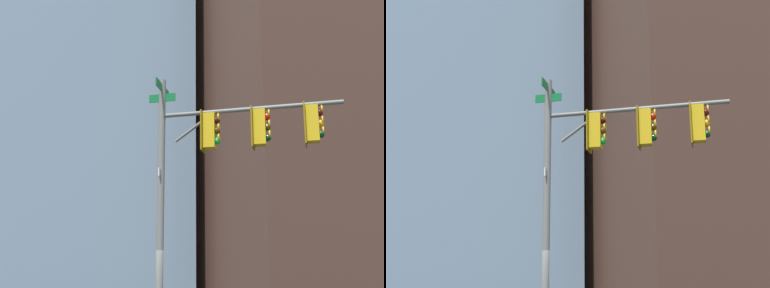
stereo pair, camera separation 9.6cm
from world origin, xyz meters
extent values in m
cylinder|color=slate|center=(-0.14, -0.19, 3.72)|extent=(0.20, 0.20, 7.43)
cylinder|color=slate|center=(-1.65, -2.23, 6.33)|extent=(3.12, 4.15, 0.12)
cylinder|color=slate|center=(-0.68, -0.92, 5.88)|extent=(0.69, 0.88, 0.75)
cube|color=#0F6B33|center=(-0.14, -0.19, 7.18)|extent=(0.99, 0.75, 0.24)
cube|color=#0F6B33|center=(-0.14, -0.19, 6.88)|extent=(0.50, 0.66, 0.24)
cube|color=white|center=(-0.14, -0.19, 4.64)|extent=(0.38, 0.29, 0.24)
cube|color=gold|center=(-0.98, -1.32, 5.77)|extent=(0.48, 0.48, 1.00)
cube|color=#7D640C|center=(-0.87, -1.17, 5.77)|extent=(0.46, 0.36, 1.16)
sphere|color=#470A07|center=(-1.10, -1.49, 6.07)|extent=(0.20, 0.20, 0.20)
cylinder|color=gold|center=(-1.14, -1.54, 6.16)|extent=(0.21, 0.17, 0.23)
sphere|color=#4C330A|center=(-1.10, -1.49, 5.77)|extent=(0.20, 0.20, 0.20)
cylinder|color=gold|center=(-1.14, -1.54, 5.86)|extent=(0.21, 0.17, 0.23)
sphere|color=green|center=(-1.10, -1.49, 5.47)|extent=(0.20, 0.20, 0.20)
cylinder|color=gold|center=(-1.14, -1.54, 5.56)|extent=(0.21, 0.17, 0.23)
cube|color=gold|center=(-1.82, -2.45, 5.77)|extent=(0.48, 0.48, 1.00)
cube|color=#7D640C|center=(-1.71, -2.30, 5.77)|extent=(0.46, 0.36, 1.16)
sphere|color=red|center=(-1.94, -2.62, 6.07)|extent=(0.20, 0.20, 0.20)
cylinder|color=gold|center=(-1.98, -2.67, 6.16)|extent=(0.21, 0.17, 0.23)
sphere|color=#4C330A|center=(-1.94, -2.62, 5.77)|extent=(0.20, 0.20, 0.20)
cylinder|color=gold|center=(-1.98, -2.67, 5.86)|extent=(0.21, 0.17, 0.23)
sphere|color=#0A3819|center=(-1.94, -2.62, 5.47)|extent=(0.20, 0.20, 0.20)
cylinder|color=gold|center=(-1.98, -2.67, 5.56)|extent=(0.21, 0.17, 0.23)
cube|color=gold|center=(-2.66, -3.59, 5.77)|extent=(0.48, 0.48, 1.00)
cube|color=#7D640C|center=(-2.55, -3.43, 5.77)|extent=(0.46, 0.36, 1.16)
sphere|color=#470A07|center=(-2.78, -3.75, 6.07)|extent=(0.20, 0.20, 0.20)
cylinder|color=gold|center=(-2.82, -3.80, 6.16)|extent=(0.21, 0.17, 0.23)
sphere|color=#F29E0C|center=(-2.78, -3.75, 5.77)|extent=(0.20, 0.20, 0.20)
cylinder|color=gold|center=(-2.82, -3.80, 5.86)|extent=(0.21, 0.17, 0.23)
sphere|color=#0A3819|center=(-2.78, -3.75, 5.47)|extent=(0.20, 0.20, 0.20)
cylinder|color=gold|center=(-2.82, -3.80, 5.56)|extent=(0.21, 0.17, 0.23)
cube|color=#4C3328|center=(24.65, -19.46, 17.89)|extent=(20.47, 14.34, 35.79)
cube|color=brown|center=(36.02, -31.34, 16.78)|extent=(19.28, 17.57, 33.56)
cube|color=#7A99B2|center=(39.92, 1.03, 31.51)|extent=(33.86, 24.06, 63.02)
camera|label=1|loc=(-13.41, 4.33, 1.78)|focal=47.35mm
camera|label=2|loc=(-13.44, 4.24, 1.78)|focal=47.35mm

